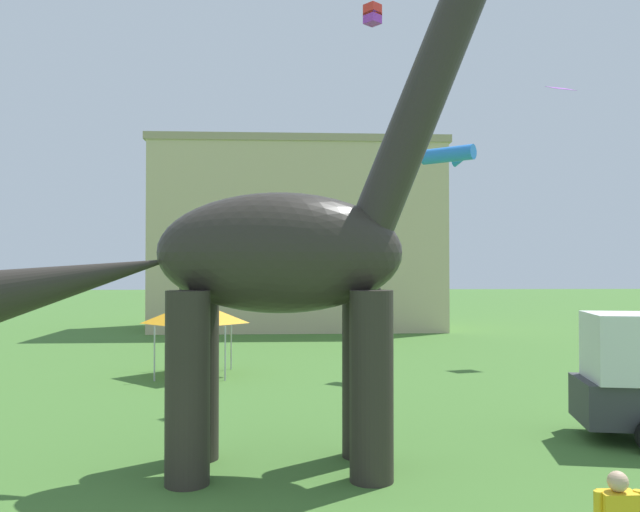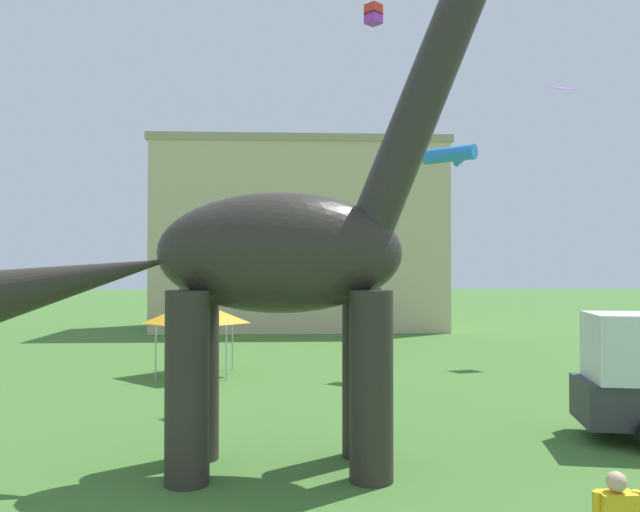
{
  "view_description": "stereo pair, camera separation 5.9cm",
  "coord_description": "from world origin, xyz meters",
  "px_view_note": "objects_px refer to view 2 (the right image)",
  "views": [
    {
      "loc": [
        2.37,
        -8.97,
        4.35
      ],
      "look_at": [
        3.15,
        5.64,
        4.62
      ],
      "focal_mm": 36.05,
      "sensor_mm": 36.0,
      "label": 1
    },
    {
      "loc": [
        2.43,
        -8.97,
        4.35
      ],
      "look_at": [
        3.15,
        5.64,
        4.62
      ],
      "focal_mm": 36.05,
      "sensor_mm": 36.0,
      "label": 2
    }
  ],
  "objects_px": {
    "kite_mid_center": "(373,14)",
    "dinosaur_sculpture": "(278,253)",
    "kite_high_right": "(563,88)",
    "kite_trailing": "(452,155)",
    "festival_canopy_tent": "(196,312)"
  },
  "relations": [
    {
      "from": "kite_high_right",
      "to": "festival_canopy_tent",
      "type": "bearing_deg",
      "value": -164.89
    },
    {
      "from": "kite_mid_center",
      "to": "kite_trailing",
      "type": "height_order",
      "value": "kite_mid_center"
    },
    {
      "from": "kite_high_right",
      "to": "kite_trailing",
      "type": "height_order",
      "value": "kite_high_right"
    },
    {
      "from": "kite_mid_center",
      "to": "dinosaur_sculpture",
      "type": "bearing_deg",
      "value": -109.67
    },
    {
      "from": "kite_high_right",
      "to": "kite_trailing",
      "type": "xyz_separation_m",
      "value": [
        -6.67,
        -4.29,
        -4.16
      ]
    },
    {
      "from": "dinosaur_sculpture",
      "to": "kite_mid_center",
      "type": "relative_size",
      "value": 18.04
    },
    {
      "from": "kite_high_right",
      "to": "kite_mid_center",
      "type": "bearing_deg",
      "value": -143.72
    },
    {
      "from": "kite_high_right",
      "to": "kite_mid_center",
      "type": "height_order",
      "value": "kite_mid_center"
    },
    {
      "from": "kite_high_right",
      "to": "dinosaur_sculpture",
      "type": "bearing_deg",
      "value": -128.98
    },
    {
      "from": "dinosaur_sculpture",
      "to": "kite_trailing",
      "type": "height_order",
      "value": "dinosaur_sculpture"
    },
    {
      "from": "festival_canopy_tent",
      "to": "kite_mid_center",
      "type": "bearing_deg",
      "value": -23.58
    },
    {
      "from": "dinosaur_sculpture",
      "to": "kite_high_right",
      "type": "xyz_separation_m",
      "value": [
        13.82,
        17.08,
        8.59
      ]
    },
    {
      "from": "dinosaur_sculpture",
      "to": "festival_canopy_tent",
      "type": "relative_size",
      "value": 4.11
    },
    {
      "from": "kite_high_right",
      "to": "kite_mid_center",
      "type": "relative_size",
      "value": 1.95
    },
    {
      "from": "festival_canopy_tent",
      "to": "kite_high_right",
      "type": "height_order",
      "value": "kite_high_right"
    }
  ]
}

